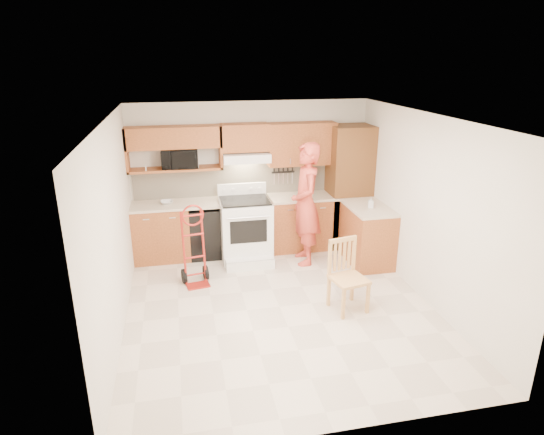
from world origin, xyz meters
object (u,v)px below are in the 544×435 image
object	(u,v)px
microwave	(179,158)
hand_truck	(195,249)
dining_chair	(349,277)
range	(246,225)
person	(306,204)

from	to	relation	value
microwave	hand_truck	xyz separation A→B (m)	(0.13, -1.18, -1.09)
microwave	hand_truck	size ratio (longest dim) A/B	0.51
microwave	dining_chair	size ratio (longest dim) A/B	0.59
hand_truck	range	bearing A→B (deg)	30.84
range	microwave	bearing A→B (deg)	155.63
range	person	xyz separation A→B (m)	(0.92, -0.29, 0.38)
dining_chair	person	bearing A→B (deg)	83.67
person	dining_chair	world-z (taller)	person
dining_chair	microwave	bearing A→B (deg)	119.63
range	hand_truck	distance (m)	1.13
microwave	range	bearing A→B (deg)	-24.30
microwave	range	size ratio (longest dim) A/B	0.47
microwave	dining_chair	distance (m)	3.31
range	person	distance (m)	1.03
hand_truck	microwave	bearing A→B (deg)	86.22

